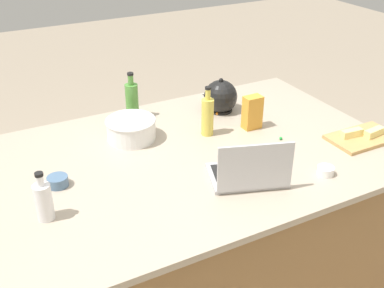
{
  "coord_description": "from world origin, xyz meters",
  "views": [
    {
      "loc": [
        0.87,
        1.65,
        1.98
      ],
      "look_at": [
        0.0,
        0.0,
        0.95
      ],
      "focal_mm": 44.22,
      "sensor_mm": 36.0,
      "label": 1
    }
  ],
  "objects": [
    {
      "name": "island_counter",
      "position": [
        0.0,
        0.0,
        0.45
      ],
      "size": [
        1.86,
        1.21,
        0.9
      ],
      "color": "olive",
      "rests_on": "ground"
    },
    {
      "name": "laptop",
      "position": [
        -0.1,
        0.32,
        0.95
      ],
      "size": [
        0.36,
        0.32,
        0.22
      ],
      "color": "#B7B7BC",
      "rests_on": "island_counter"
    },
    {
      "name": "mixing_bowl_large",
      "position": [
        0.19,
        -0.26,
        0.96
      ],
      "size": [
        0.24,
        0.24,
        0.11
      ],
      "color": "white",
      "rests_on": "island_counter"
    },
    {
      "name": "bottle_olive",
      "position": [
        0.1,
        -0.48,
        1.0
      ],
      "size": [
        0.07,
        0.07,
        0.25
      ],
      "color": "#4C8C38",
      "rests_on": "island_counter"
    },
    {
      "name": "bottle_vinegar",
      "position": [
        0.7,
        0.17,
        0.98
      ],
      "size": [
        0.06,
        0.06,
        0.2
      ],
      "color": "white",
      "rests_on": "island_counter"
    },
    {
      "name": "bottle_oil",
      "position": [
        -0.16,
        -0.14,
        1.0
      ],
      "size": [
        0.06,
        0.06,
        0.25
      ],
      "color": "#DBC64C",
      "rests_on": "island_counter"
    },
    {
      "name": "kettle",
      "position": [
        -0.35,
        -0.34,
        0.98
      ],
      "size": [
        0.21,
        0.18,
        0.2
      ],
      "color": "black",
      "rests_on": "island_counter"
    },
    {
      "name": "cutting_board",
      "position": [
        -0.79,
        0.26,
        0.91
      ],
      "size": [
        0.33,
        0.2,
        0.02
      ],
      "primitive_type": "cube",
      "color": "tan",
      "rests_on": "island_counter"
    },
    {
      "name": "butter_stick_left",
      "position": [
        -0.74,
        0.24,
        0.94
      ],
      "size": [
        0.11,
        0.05,
        0.04
      ],
      "primitive_type": "cube",
      "rotation": [
        0.0,
        0.0,
        -0.09
      ],
      "color": "#F4E58C",
      "rests_on": "cutting_board"
    },
    {
      "name": "butter_stick_right",
      "position": [
        -0.84,
        0.28,
        0.94
      ],
      "size": [
        0.11,
        0.05,
        0.04
      ],
      "primitive_type": "cube",
      "rotation": [
        0.0,
        0.0,
        0.12
      ],
      "color": "#F4E58C",
      "rests_on": "cutting_board"
    },
    {
      "name": "ramekin_small",
      "position": [
        0.6,
        -0.02,
        0.92
      ],
      "size": [
        0.09,
        0.09,
        0.04
      ],
      "primitive_type": "cylinder",
      "color": "slate",
      "rests_on": "island_counter"
    },
    {
      "name": "ramekin_medium",
      "position": [
        -0.42,
        0.42,
        0.92
      ],
      "size": [
        0.07,
        0.07,
        0.04
      ],
      "primitive_type": "cylinder",
      "color": "white",
      "rests_on": "island_counter"
    },
    {
      "name": "candy_bag",
      "position": [
        -0.39,
        -0.09,
        0.99
      ],
      "size": [
        0.09,
        0.06,
        0.17
      ],
      "primitive_type": "cube",
      "color": "gold",
      "rests_on": "island_counter"
    },
    {
      "name": "candy_2",
      "position": [
        -0.44,
        0.08,
        0.91
      ],
      "size": [
        0.02,
        0.02,
        0.02
      ],
      "primitive_type": "sphere",
      "color": "green",
      "rests_on": "island_counter"
    },
    {
      "name": "candy_3",
      "position": [
        -0.31,
        -0.3,
        0.91
      ],
      "size": [
        0.02,
        0.02,
        0.02
      ],
      "primitive_type": "sphere",
      "color": "orange",
      "rests_on": "island_counter"
    }
  ]
}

